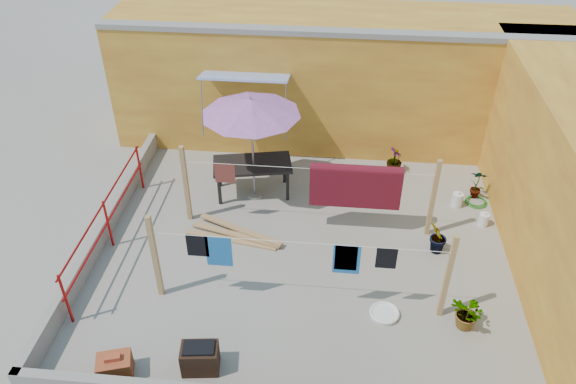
# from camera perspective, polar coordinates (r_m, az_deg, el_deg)

# --- Properties ---
(ground) EXTENTS (80.00, 80.00, 0.00)m
(ground) POSITION_cam_1_polar(r_m,az_deg,el_deg) (11.27, 1.59, -6.00)
(ground) COLOR #9E998E
(ground) RESTS_ON ground
(wall_back) EXTENTS (11.00, 3.27, 3.21)m
(wall_back) POSITION_cam_1_polar(r_m,az_deg,el_deg) (14.33, 5.20, 11.46)
(wall_back) COLOR gold
(wall_back) RESTS_ON ground
(parapet_left) EXTENTS (0.16, 7.30, 0.44)m
(parapet_left) POSITION_cam_1_polar(r_m,az_deg,el_deg) (12.02, -18.20, -3.64)
(parapet_left) COLOR gray
(parapet_left) RESTS_ON ground
(red_railing) EXTENTS (0.05, 4.20, 1.10)m
(red_railing) POSITION_cam_1_polar(r_m,az_deg,el_deg) (11.49, -17.95, -2.44)
(red_railing) COLOR #A01010
(red_railing) RESTS_ON ground
(clothesline_rig) EXTENTS (5.09, 2.35, 1.80)m
(clothesline_rig) POSITION_cam_1_polar(r_m,az_deg,el_deg) (11.01, 5.78, -0.29)
(clothesline_rig) COLOR tan
(clothesline_rig) RESTS_ON ground
(patio_umbrella) EXTENTS (2.50, 2.50, 2.48)m
(patio_umbrella) POSITION_cam_1_polar(r_m,az_deg,el_deg) (11.54, -3.79, 8.56)
(patio_umbrella) COLOR gray
(patio_umbrella) RESTS_ON ground
(outdoor_table) EXTENTS (1.85, 1.18, 0.80)m
(outdoor_table) POSITION_cam_1_polar(r_m,az_deg,el_deg) (12.41, -3.65, 2.65)
(outdoor_table) COLOR black
(outdoor_table) RESTS_ON ground
(brick_stack) EXTENTS (0.61, 0.52, 0.46)m
(brick_stack) POSITION_cam_1_polar(r_m,az_deg,el_deg) (9.55, -17.17, -16.60)
(brick_stack) COLOR #A44F25
(brick_stack) RESTS_ON ground
(lumber_pile) EXTENTS (2.06, 0.93, 0.13)m
(lumber_pile) POSITION_cam_1_polar(r_m,az_deg,el_deg) (11.59, -5.34, -4.33)
(lumber_pile) COLOR tan
(lumber_pile) RESTS_ON ground
(brazier) EXTENTS (0.62, 0.46, 0.52)m
(brazier) POSITION_cam_1_polar(r_m,az_deg,el_deg) (9.29, -8.93, -16.31)
(brazier) COLOR black
(brazier) RESTS_ON ground
(white_basin) EXTENTS (0.53, 0.53, 0.09)m
(white_basin) POSITION_cam_1_polar(r_m,az_deg,el_deg) (10.19, 9.77, -12.05)
(white_basin) COLOR silver
(white_basin) RESTS_ON ground
(water_jug_a) EXTENTS (0.24, 0.24, 0.37)m
(water_jug_a) POSITION_cam_1_polar(r_m,az_deg,el_deg) (12.85, 16.81, -0.76)
(water_jug_a) COLOR silver
(water_jug_a) RESTS_ON ground
(water_jug_b) EXTENTS (0.21, 0.21, 0.34)m
(water_jug_b) POSITION_cam_1_polar(r_m,az_deg,el_deg) (12.48, 19.25, -2.66)
(water_jug_b) COLOR silver
(water_jug_b) RESTS_ON ground
(green_hose) EXTENTS (0.48, 0.48, 0.07)m
(green_hose) POSITION_cam_1_polar(r_m,az_deg,el_deg) (13.16, 18.56, -0.92)
(green_hose) COLOR #1F761A
(green_hose) RESTS_ON ground
(plant_back_a) EXTENTS (0.77, 0.70, 0.76)m
(plant_back_a) POSITION_cam_1_polar(r_m,az_deg,el_deg) (12.72, 7.22, 1.47)
(plant_back_a) COLOR #1E5F1B
(plant_back_a) RESTS_ON ground
(plant_back_b) EXTENTS (0.42, 0.42, 0.65)m
(plant_back_b) POSITION_cam_1_polar(r_m,az_deg,el_deg) (13.56, 10.77, 3.20)
(plant_back_b) COLOR #1E5F1B
(plant_back_b) RESTS_ON ground
(plant_right_a) EXTENTS (0.45, 0.37, 0.74)m
(plant_right_a) POSITION_cam_1_polar(r_m,az_deg,el_deg) (13.14, 18.69, 0.83)
(plant_right_a) COLOR #1E5F1B
(plant_right_a) RESTS_ON ground
(plant_right_b) EXTENTS (0.44, 0.50, 0.76)m
(plant_right_b) POSITION_cam_1_polar(r_m,az_deg,el_deg) (11.37, 15.00, -4.52)
(plant_right_b) COLOR #1E5F1B
(plant_right_b) RESTS_ON ground
(plant_right_c) EXTENTS (0.75, 0.76, 0.64)m
(plant_right_c) POSITION_cam_1_polar(r_m,az_deg,el_deg) (10.15, 17.88, -11.71)
(plant_right_c) COLOR #1E5F1B
(plant_right_c) RESTS_ON ground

